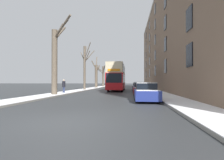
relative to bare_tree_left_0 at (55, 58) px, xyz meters
The scene contains 14 objects.
ground_plane 13.53m from the bare_tree_left_0, 64.69° to the right, with size 320.00×320.00×0.00m, color #303335.
sidewalk_left 41.54m from the bare_tree_left_0, 90.59° to the left, with size 2.35×130.00×0.16m.
sidewalk_right 43.09m from the bare_tree_left_0, 74.52° to the left, with size 2.35×130.00×0.16m.
terrace_facade_right 23.06m from the bare_tree_left_0, 40.63° to the left, with size 9.10×52.95×17.80m.
bare_tree_left_0 is the anchor object (origin of this frame).
bare_tree_left_1 12.41m from the bare_tree_left_0, 90.22° to the left, with size 2.92×3.79×8.36m.
bare_tree_left_2 23.18m from the bare_tree_left_0, 90.27° to the left, with size 1.83×2.85×7.84m.
bare_tree_left_3 35.09m from the bare_tree_left_0, 90.62° to the left, with size 3.49×2.83×6.55m.
double_decker_bus 12.97m from the bare_tree_left_0, 63.51° to the left, with size 2.50×10.70×4.38m.
parked_car_0 10.75m from the bare_tree_left_0, 24.86° to the right, with size 1.75×3.97×1.44m.
parked_car_1 10.02m from the bare_tree_left_0, 10.75° to the left, with size 1.73×3.93×1.46m.
parked_car_2 11.98m from the bare_tree_left_0, 36.37° to the left, with size 1.72×4.01×1.48m.
parked_car_3 16.43m from the bare_tree_left_0, 54.84° to the left, with size 1.72×4.29×1.34m.
pedestrian_left_sidewalk 4.45m from the bare_tree_left_0, 95.46° to the left, with size 0.39×0.39×1.81m.
Camera 1 is at (2.52, -6.37, 1.49)m, focal length 28.00 mm.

